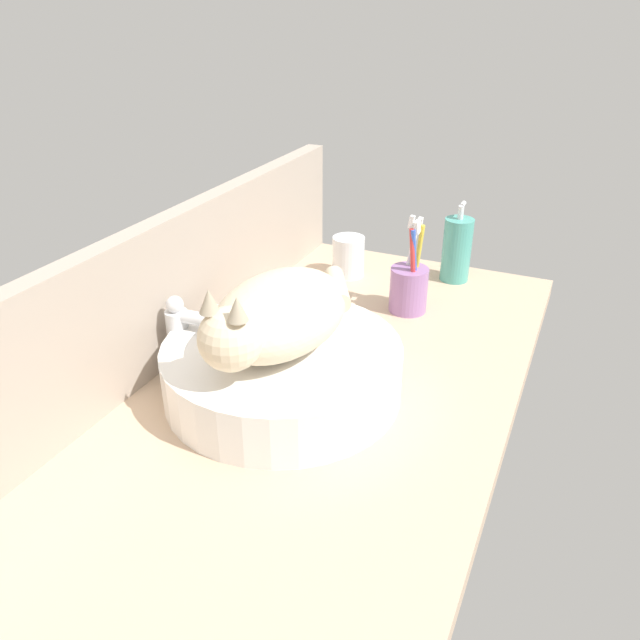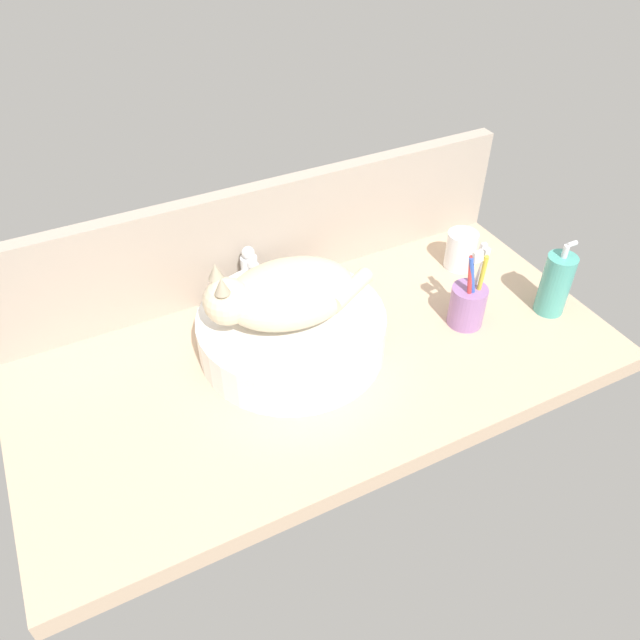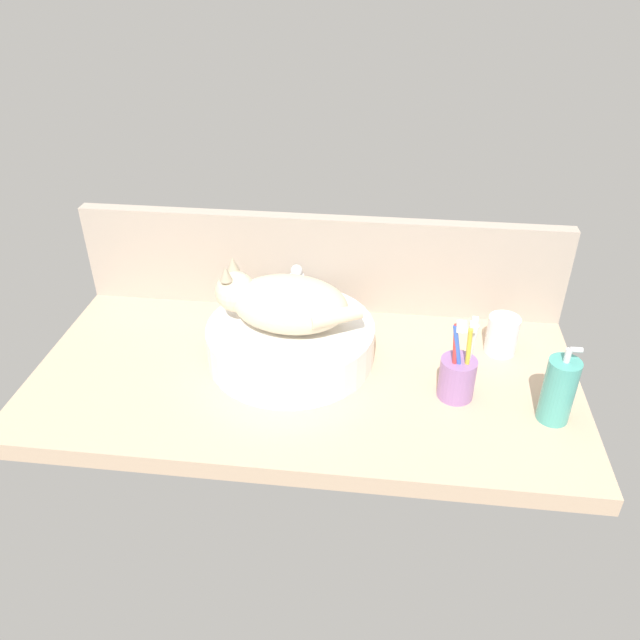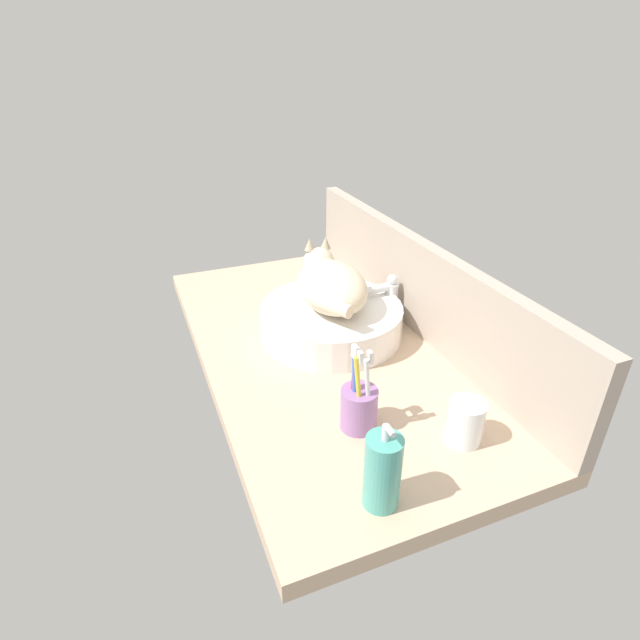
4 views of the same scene
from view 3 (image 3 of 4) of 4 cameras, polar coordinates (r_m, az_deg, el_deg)
ground_plane at (r=136.55cm, az=-1.38°, el=-5.31°), size 116.56×58.52×4.00cm
backsplash_panel at (r=151.95cm, az=-0.01°, el=5.24°), size 116.56×3.60×24.05cm
sink_basin at (r=137.04cm, az=-2.68°, el=-1.98°), size 36.55×36.55×8.37cm
cat at (r=131.91cm, az=-3.37°, el=1.63°), size 32.01×19.37×14.00cm
faucet at (r=149.66cm, az=-2.15°, el=2.69°), size 3.62×11.85×13.60cm
soap_dispenser at (r=127.37cm, az=20.98°, el=-6.01°), size 6.13×6.13×16.96cm
toothbrush_cup at (r=128.58cm, az=12.47°, el=-4.98°), size 7.33×7.33×18.71cm
water_glass at (r=144.82cm, az=16.28°, el=-1.51°), size 6.98×6.98×8.82cm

